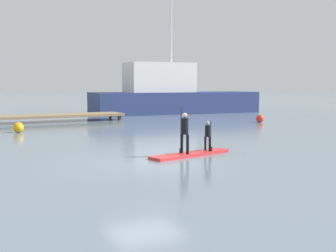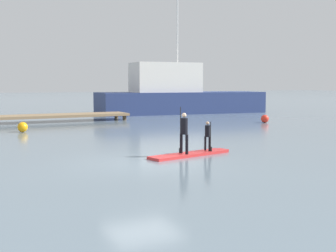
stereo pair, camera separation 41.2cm
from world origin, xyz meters
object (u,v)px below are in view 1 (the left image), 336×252
mooring_buoy_near (18,127)px  paddleboard_near (191,154)px  paddler_adult (185,130)px  paddler_child_solo (208,134)px  mooring_buoy_mid (260,119)px  fishing_boat_white_large (171,96)px

mooring_buoy_near → paddleboard_near: bearing=-69.2°
paddler_adult → paddler_child_solo: paddler_adult is taller
paddler_adult → mooring_buoy_mid: bearing=40.3°
paddler_adult → fishing_boat_white_large: size_ratio=0.11×
mooring_buoy_near → mooring_buoy_mid: bearing=-4.7°
paddleboard_near → mooring_buoy_near: (-4.29, 11.27, 0.23)m
paddleboard_near → fishing_boat_white_large: (10.73, 21.45, 1.53)m
paddler_child_solo → mooring_buoy_mid: size_ratio=2.09×
paddleboard_near → fishing_boat_white_large: fishing_boat_white_large is taller
fishing_boat_white_large → paddleboard_near: bearing=-116.6°
mooring_buoy_mid → paddler_adult: bearing=-139.7°
paddler_child_solo → paddleboard_near: bearing=-168.6°
paddleboard_near → paddler_child_solo: bearing=11.4°
paddleboard_near → mooring_buoy_near: mooring_buoy_near is taller
mooring_buoy_near → paddler_adult: bearing=-70.7°
paddleboard_near → paddler_adult: paddler_adult is taller
fishing_boat_white_large → mooring_buoy_mid: 11.59m
paddler_adult → mooring_buoy_mid: 15.51m
paddler_adult → mooring_buoy_near: size_ratio=3.09×
paddleboard_near → mooring_buoy_near: 12.06m
fishing_boat_white_large → mooring_buoy_mid: size_ratio=28.37×
paddleboard_near → mooring_buoy_mid: (11.48, 9.97, 0.22)m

